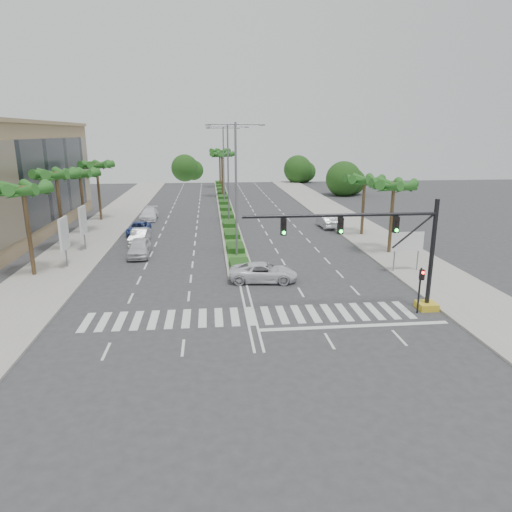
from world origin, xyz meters
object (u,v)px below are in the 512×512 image
at_px(car_parked_c, 139,228).
at_px(car_crossing, 264,272).
at_px(car_parked_b, 140,236).
at_px(car_parked_d, 149,214).
at_px(car_right, 327,222).
at_px(car_parked_a, 139,248).

relative_size(car_parked_c, car_crossing, 0.91).
xyz_separation_m(car_parked_b, car_parked_c, (-0.79, 4.63, -0.09)).
relative_size(car_parked_d, car_right, 1.22).
xyz_separation_m(car_parked_a, car_parked_c, (-1.47, 9.92, -0.16)).
height_order(car_parked_a, car_crossing, car_parked_a).
xyz_separation_m(car_crossing, car_right, (10.04, 19.76, -0.02)).
xyz_separation_m(car_parked_b, car_crossing, (11.28, -13.83, -0.02)).
xyz_separation_m(car_parked_a, car_parked_d, (-1.36, 18.75, -0.06)).
bearing_deg(car_parked_a, car_right, 26.64).
relative_size(car_parked_b, car_right, 1.07).
relative_size(car_parked_a, car_parked_b, 1.05).
xyz_separation_m(car_parked_d, car_crossing, (11.96, -27.30, -0.03)).
distance_m(car_parked_d, car_crossing, 29.80).
bearing_deg(car_right, car_parked_c, -0.04).
height_order(car_parked_b, car_right, car_parked_b).
xyz_separation_m(car_parked_c, car_right, (22.10, 1.29, 0.04)).
bearing_deg(car_parked_c, car_parked_d, 91.93).
xyz_separation_m(car_parked_a, car_right, (20.63, 11.21, -0.12)).
distance_m(car_parked_a, car_right, 23.48).
height_order(car_parked_a, car_parked_d, car_parked_a).
relative_size(car_crossing, car_right, 1.23).
height_order(car_crossing, car_right, car_crossing).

